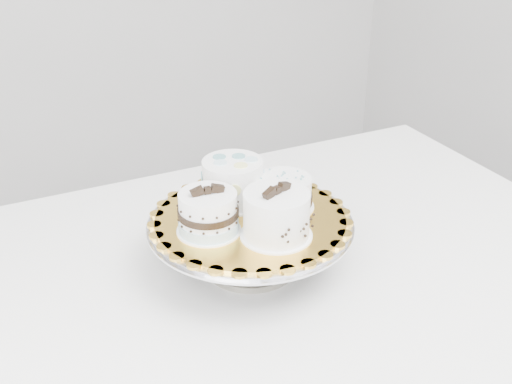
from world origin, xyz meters
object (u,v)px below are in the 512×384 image
cake_board (250,219)px  cake_dots (233,181)px  cake_ribbon (284,193)px  cake_swirl (276,216)px  cake_banded (208,214)px  cake_stand (250,235)px  table (267,290)px

cake_board → cake_dots: (0.01, 0.07, 0.04)m
cake_ribbon → cake_swirl: bearing=-120.9°
cake_board → cake_ribbon: cake_ribbon is taller
cake_banded → cake_stand: bearing=13.2°
cake_swirl → cake_banded: size_ratio=1.12×
cake_banded → cake_board: bearing=13.2°
cake_board → cake_dots: size_ratio=2.54×
cake_ribbon → cake_dots: bearing=144.6°
table → cake_ribbon: 0.20m
table → cake_dots: 0.23m
cake_stand → cake_ribbon: cake_ribbon is taller
table → cake_stand: (-0.04, 0.00, 0.14)m
cake_board → cake_swirl: bearing=-87.8°
table → cake_ribbon: bearing=9.0°
table → cake_swirl: size_ratio=10.67×
table → cake_swirl: cake_swirl is taller
table → cake_banded: 0.24m
cake_stand → cake_board: 0.03m
cake_board → cake_banded: bearing=179.9°
cake_swirl → cake_banded: bearing=125.9°
cake_stand → cake_ribbon: (0.07, 0.00, 0.06)m
cake_stand → cake_dots: size_ratio=2.77×
cake_stand → cake_dots: (0.01, 0.07, 0.08)m
cake_board → table: bearing=-1.6°
cake_board → cake_dots: bearing=84.4°
cake_swirl → table: bearing=53.2°
table → cake_banded: cake_banded is taller
cake_dots → cake_swirl: bearing=-88.0°
cake_swirl → cake_ribbon: bearing=34.4°
cake_board → cake_stand: bearing=0.0°
cake_swirl → cake_ribbon: cake_swirl is taller
cake_ribbon → cake_banded: bearing=-168.6°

